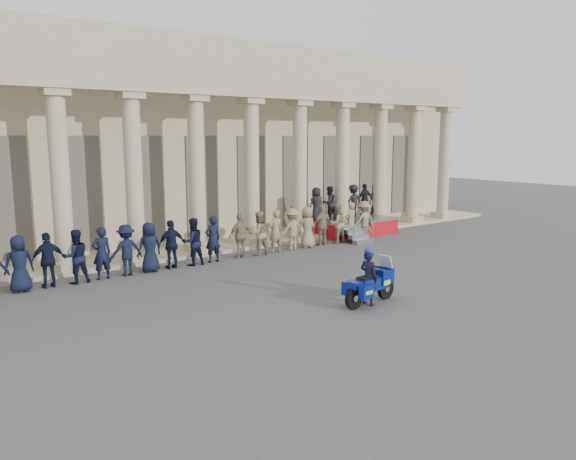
# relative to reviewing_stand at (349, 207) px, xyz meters

# --- Properties ---
(ground) EXTENTS (90.00, 90.00, 0.00)m
(ground) POSITION_rel_reviewing_stand_xyz_m (-9.59, -7.99, -1.30)
(ground) COLOR #434346
(ground) RESTS_ON ground
(building) EXTENTS (40.00, 12.50, 9.00)m
(building) POSITION_rel_reviewing_stand_xyz_m (-9.59, 6.75, 3.22)
(building) COLOR tan
(building) RESTS_ON ground
(officer_rank) EXTENTS (21.03, 0.67, 1.77)m
(officer_rank) POSITION_rel_reviewing_stand_xyz_m (-10.59, -1.50, -0.42)
(officer_rank) COLOR black
(officer_rank) RESTS_ON ground
(reviewing_stand) EXTENTS (4.78, 3.81, 2.38)m
(reviewing_stand) POSITION_rel_reviewing_stand_xyz_m (0.00, 0.00, 0.00)
(reviewing_stand) COLOR gray
(reviewing_stand) RESTS_ON ground
(motorcycle) EXTENTS (2.07, 0.89, 1.33)m
(motorcycle) POSITION_rel_reviewing_stand_xyz_m (-7.63, -8.92, -0.73)
(motorcycle) COLOR black
(motorcycle) RESTS_ON ground
(rider) EXTENTS (0.44, 0.61, 1.67)m
(rider) POSITION_rel_reviewing_stand_xyz_m (-7.74, -8.94, -0.47)
(rider) COLOR black
(rider) RESTS_ON ground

